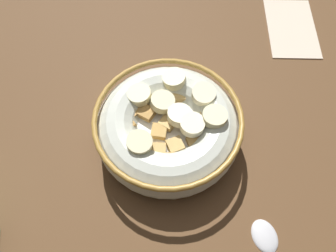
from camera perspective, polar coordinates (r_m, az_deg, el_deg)
ground_plane at (r=41.92cm, az=-0.00°, el=-2.65°), size 134.59×134.59×2.00cm
cereal_bowl at (r=38.59cm, az=0.02°, el=-0.12°), size 16.55×16.55×5.71cm
folded_napkin at (r=54.62cm, az=19.92°, el=15.21°), size 13.00×9.97×0.30cm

